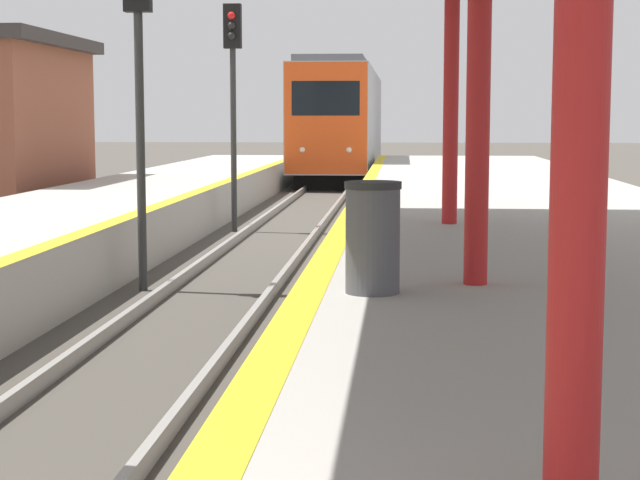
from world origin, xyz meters
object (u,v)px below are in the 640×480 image
at_px(train, 343,121).
at_px(signal_far, 233,74).
at_px(signal_mid, 138,51).
at_px(trash_bin, 373,237).

xyz_separation_m(train, signal_far, (-1.07, -21.28, 1.04)).
bearing_deg(signal_far, signal_mid, -90.43).
height_order(signal_mid, signal_far, same).
xyz_separation_m(train, trash_bin, (2.20, -34.38, -0.85)).
height_order(train, signal_far, signal_far).
bearing_deg(signal_mid, signal_far, 89.57).
height_order(train, trash_bin, train).
distance_m(signal_mid, trash_bin, 6.64).
bearing_deg(trash_bin, train, 93.66).
relative_size(signal_mid, trash_bin, 4.97).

